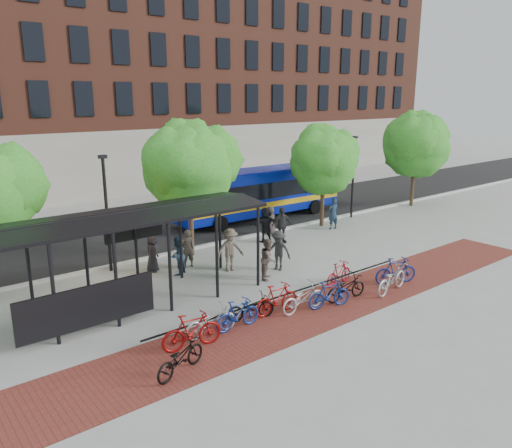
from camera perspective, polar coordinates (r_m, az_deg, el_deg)
ground at (r=23.74m, az=3.09°, el=-4.05°), size 160.00×160.00×0.00m
asphalt_street at (r=29.94m, az=-7.11°, el=-0.20°), size 160.00×8.00×0.01m
curb at (r=26.71m, az=-2.61°, el=-1.79°), size 160.00×0.25×0.12m
brick_strip at (r=19.10m, az=8.62°, el=-8.94°), size 24.00×3.00×0.01m
bike_rack_rail at (r=18.84m, az=3.85°, el=-9.16°), size 12.00×0.05×0.95m
building_brick at (r=49.61m, az=-8.62°, el=17.19°), size 55.00×14.00×20.00m
bus_shelter at (r=18.27m, az=-15.19°, el=-0.44°), size 10.60×3.07×3.60m
tree_b at (r=23.69m, az=-7.53°, el=6.89°), size 5.15×4.20×6.47m
tree_c at (r=29.37m, az=7.80°, el=7.54°), size 4.66×3.80×5.92m
tree_d at (r=36.34m, az=17.84°, el=8.97°), size 5.39×4.40×6.55m
lamp_post_left at (r=22.42m, az=-16.70°, el=1.52°), size 0.35×0.20×5.12m
lamp_post_right at (r=31.85m, az=11.04°, el=5.57°), size 0.35×0.20×5.12m
bus at (r=31.20m, az=0.29°, el=3.86°), size 11.57×2.99×3.11m
bike_0 at (r=14.49m, az=-8.67°, el=-14.86°), size 1.96×1.20×0.97m
bike_1 at (r=15.67m, az=-7.36°, el=-12.04°), size 2.00×0.87×1.16m
bike_2 at (r=16.46m, az=-5.18°, el=-10.98°), size 1.88×0.75×0.97m
bike_3 at (r=16.78m, az=-2.09°, el=-10.27°), size 1.75×0.52×1.05m
bike_4 at (r=17.45m, az=-0.60°, el=-9.49°), size 1.83×1.04×0.91m
bike_5 at (r=17.88m, az=2.41°, el=-8.54°), size 1.87×0.60×1.11m
bike_6 at (r=18.16m, az=5.41°, el=-8.38°), size 1.95×0.71×1.02m
bike_7 at (r=18.52m, az=8.37°, el=-7.97°), size 1.79×0.93×1.04m
bike_8 at (r=19.33m, az=10.24°, el=-7.18°), size 1.89×0.81×0.97m
bike_9 at (r=20.76m, az=9.45°, el=-5.59°), size 1.67×0.66×0.97m
bike_10 at (r=20.43m, az=15.24°, el=-6.06°), size 2.20×1.08×1.11m
bike_11 at (r=21.38m, az=15.69°, el=-5.14°), size 1.93×1.19×1.12m
pedestrian_0 at (r=22.39m, az=-11.78°, el=-3.22°), size 0.98×0.96×1.71m
pedestrian_1 at (r=22.65m, az=-7.84°, el=-2.77°), size 0.71×0.53×1.75m
pedestrian_2 at (r=21.78m, az=-8.98°, el=-3.60°), size 1.04×0.97×1.70m
pedestrian_3 at (r=21.96m, az=-2.99°, el=-2.96°), size 1.38×0.99×1.93m
pedestrian_4 at (r=26.13m, az=2.94°, el=-0.11°), size 1.20×0.68×1.93m
pedestrian_5 at (r=26.28m, az=1.13°, el=-0.06°), size 1.81×0.84×1.88m
pedestrian_6 at (r=27.75m, az=1.66°, el=0.42°), size 0.79×0.53×1.59m
pedestrian_7 at (r=29.16m, az=8.81°, el=1.19°), size 0.73×0.55×1.84m
pedestrian_8 at (r=21.05m, az=1.41°, el=-4.00°), size 1.07×1.05×1.74m
pedestrian_9 at (r=22.08m, az=2.57°, el=-3.03°), size 1.14×1.34×1.80m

